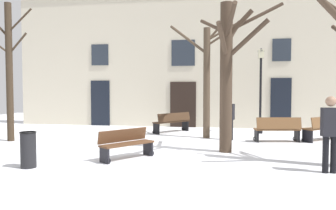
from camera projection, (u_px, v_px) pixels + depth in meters
name	position (u px, v px, depth m)	size (l,w,h in m)	color
ground_plane	(160.00, 153.00, 10.29)	(29.01, 29.01, 0.00)	white
building_facade	(187.00, 48.00, 17.10)	(18.13, 0.60, 7.90)	beige
tree_near_facade	(228.00, 69.00, 10.28)	(2.54, 2.52, 4.56)	#423326
tree_right_of_center	(207.00, 74.00, 13.29)	(2.82, 1.48, 5.03)	#4C3D2D
tree_left_of_center	(9.00, 68.00, 12.48)	(1.96, 1.78, 5.10)	#382B1E
streetlamp	(261.00, 81.00, 14.62)	(0.30, 0.30, 3.69)	black
litter_bin	(28.00, 149.00, 8.37)	(0.40, 0.40, 0.90)	black
bench_near_lamp	(172.00, 122.00, 15.01)	(1.51, 1.74, 0.88)	#3D2819
bench_far_corner	(324.00, 128.00, 12.61)	(1.68, 1.53, 0.93)	brown
bench_near_center_tree	(126.00, 143.00, 9.42)	(1.34, 1.58, 0.82)	#51331E
bench_back_to_back_left	(277.00, 129.00, 12.36)	(1.70, 0.80, 0.92)	brown
person_crossing_plaza	(330.00, 130.00, 7.81)	(0.40, 0.26, 1.78)	black
person_strolling	(229.00, 117.00, 12.84)	(0.43, 0.34, 1.62)	black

